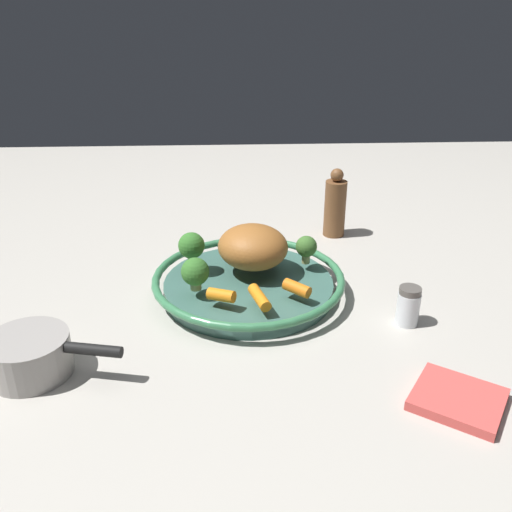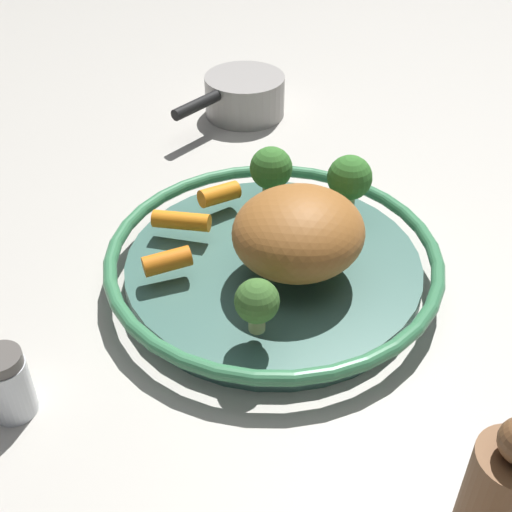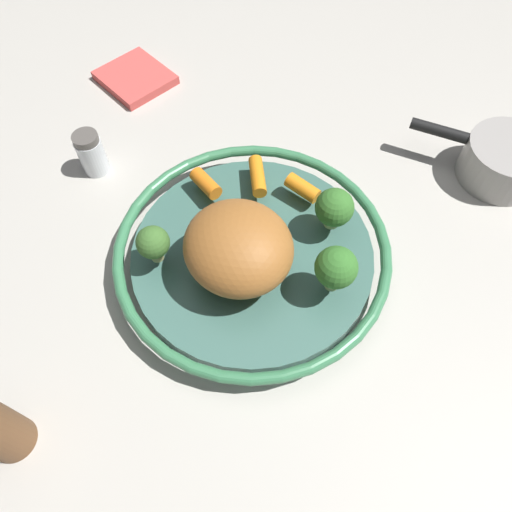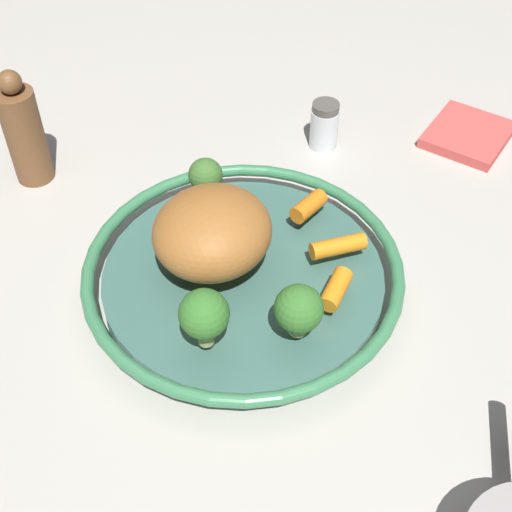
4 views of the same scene
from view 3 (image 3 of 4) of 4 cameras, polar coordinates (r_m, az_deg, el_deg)
The scene contains 12 objects.
ground_plane at distance 0.61m, azimuth -0.43°, elevation -0.72°, with size 2.20×2.20×0.00m, color #B7B2A8.
serving_bowl at distance 0.60m, azimuth -0.44°, elevation 0.33°, with size 0.34×0.34×0.04m.
roast_chicken_piece at distance 0.53m, azimuth -2.13°, elevation 1.05°, with size 0.12×0.13×0.08m, color #A0612B.
baby_carrot_right at distance 0.62m, azimuth 5.59°, elevation 8.11°, with size 0.02×0.02×0.05m, color orange.
baby_carrot_near_rim at distance 0.63m, azimuth 0.18°, elevation 9.55°, with size 0.02×0.02×0.06m, color orange.
baby_carrot_left at distance 0.63m, azimuth -6.03°, elevation 8.64°, with size 0.02×0.02×0.05m, color orange.
broccoli_floret_large at distance 0.52m, azimuth 9.56°, elevation -1.44°, with size 0.05×0.05×0.07m.
broccoli_floret_edge at distance 0.56m, azimuth -12.22°, elevation 1.53°, with size 0.04×0.04×0.05m.
broccoli_floret_mid at distance 0.58m, azimuth 9.36°, elevation 5.69°, with size 0.05×0.05×0.06m.
salt_shaker at distance 0.72m, azimuth -19.11°, elevation 11.55°, with size 0.04×0.04×0.07m.
saucepan at distance 0.76m, azimuth 27.43°, elevation 10.11°, with size 0.20×0.12×0.06m.
dish_towel at distance 0.87m, azimuth -14.25°, elevation 19.99°, with size 0.11×0.10×0.01m, color #D14C47.
Camera 3 is at (-0.07, 0.31, 0.53)m, focal length 33.41 mm.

